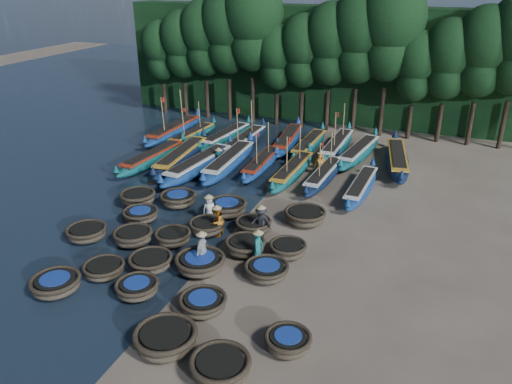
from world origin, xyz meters
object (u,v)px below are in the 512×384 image
(long_boat_12, at_px, (245,141))
(fisherman_1, at_px, (258,247))
(coracle_7, at_px, (137,288))
(fisherman_3, at_px, (261,221))
(long_boat_15, at_px, (337,146))
(long_boat_14, at_px, (309,145))
(coracle_21, at_px, (178,199))
(fisherman_2, at_px, (217,221))
(coracle_12, at_px, (151,261))
(coracle_24, at_px, (305,216))
(long_boat_2, at_px, (181,157))
(fisherman_6, at_px, (320,163))
(coracle_8, at_px, (203,303))
(long_boat_11, at_px, (226,137))
(coracle_18, at_px, (245,246))
(fisherman_4, at_px, (202,249))
(coracle_17, at_px, (207,226))
(coracle_9, at_px, (288,341))
(coracle_20, at_px, (138,198))
(long_boat_13, at_px, (288,140))
(long_boat_16, at_px, (359,152))
(long_boat_4, at_px, (229,162))
(coracle_13, at_px, (200,263))
(coracle_4, at_px, (220,367))
(long_boat_6, at_px, (292,171))
(long_boat_8, at_px, (361,187))
(long_boat_7, at_px, (324,175))
(coracle_3, at_px, (166,339))
(long_boat_10, at_px, (192,135))
(coracle_19, at_px, (288,249))
(coracle_23, at_px, (253,225))
(long_boat_5, at_px, (262,163))
(long_boat_3, at_px, (199,165))
(long_boat_1, at_px, (153,158))
(coracle_14, at_px, (267,270))
(coracle_22, at_px, (227,207))
(coracle_10, at_px, (87,232))
(fisherman_0, at_px, (209,208))
(coracle_16, at_px, (173,237))
(coracle_5, at_px, (56,284))
(coracle_11, at_px, (133,236))
(long_boat_9, at_px, (174,131))

(long_boat_12, distance_m, fisherman_1, 17.18)
(coracle_7, relative_size, fisherman_3, 1.05)
(long_boat_15, bearing_deg, long_boat_14, -165.70)
(coracle_21, bearing_deg, fisherman_2, -33.35)
(coracle_12, distance_m, coracle_24, 8.86)
(long_boat_2, relative_size, fisherman_6, 4.90)
(coracle_8, xyz_separation_m, long_boat_11, (-8.13, 20.18, 0.14))
(coracle_18, relative_size, fisherman_4, 1.12)
(coracle_17, bearing_deg, coracle_9, -45.80)
(coracle_24, bearing_deg, fisherman_3, -127.24)
(coracle_8, xyz_separation_m, fisherman_6, (0.67, 16.23, 0.49))
(coracle_20, bearing_deg, coracle_9, -35.38)
(long_boat_2, bearing_deg, long_boat_13, 43.54)
(long_boat_11, xyz_separation_m, long_boat_16, (10.68, 0.08, 0.03))
(long_boat_4, bearing_deg, coracle_13, -73.61)
(coracle_18, relative_size, coracle_20, 1.05)
(coracle_4, height_order, long_boat_11, long_boat_11)
(coracle_12, xyz_separation_m, long_boat_11, (-4.44, 18.24, 0.14))
(long_boat_6, relative_size, fisherman_6, 4.31)
(fisherman_2, xyz_separation_m, fisherman_4, (0.65, -2.98, 0.07))
(coracle_8, height_order, long_boat_8, long_boat_8)
(coracle_13, bearing_deg, long_boat_7, 77.69)
(coracle_3, distance_m, long_boat_13, 23.79)
(long_boat_10, distance_m, fisherman_3, 16.87)
(long_boat_6, bearing_deg, coracle_9, -71.39)
(coracle_8, bearing_deg, coracle_19, 70.31)
(coracle_9, bearing_deg, long_boat_6, 106.92)
(coracle_21, bearing_deg, long_boat_11, 100.84)
(fisherman_1, bearing_deg, coracle_23, 30.64)
(long_boat_5, bearing_deg, coracle_24, -54.48)
(long_boat_3, bearing_deg, long_boat_6, 18.59)
(coracle_12, relative_size, fisherman_2, 1.33)
(coracle_13, bearing_deg, long_boat_1, 130.37)
(coracle_8, distance_m, coracle_21, 10.23)
(coracle_14, relative_size, long_boat_15, 0.27)
(coracle_7, bearing_deg, coracle_24, 62.02)
(long_boat_1, bearing_deg, long_boat_12, 56.77)
(coracle_4, height_order, long_boat_1, long_boat_1)
(long_boat_5, relative_size, long_boat_11, 0.95)
(coracle_3, xyz_separation_m, coracle_22, (-2.43, 10.82, 0.02))
(coracle_10, xyz_separation_m, long_boat_4, (2.82, 11.70, 0.21))
(long_boat_11, bearing_deg, coracle_13, -62.24)
(coracle_22, height_order, fisherman_0, fisherman_0)
(long_boat_16, bearing_deg, coracle_9, -78.39)
(coracle_10, relative_size, fisherman_6, 1.38)
(coracle_16, distance_m, fisherman_4, 2.78)
(coracle_5, relative_size, coracle_7, 1.17)
(coracle_8, xyz_separation_m, coracle_17, (-2.78, 5.95, 0.03))
(coracle_11, height_order, long_boat_11, long_boat_11)
(coracle_19, xyz_separation_m, long_boat_9, (-14.65, 14.58, 0.19))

